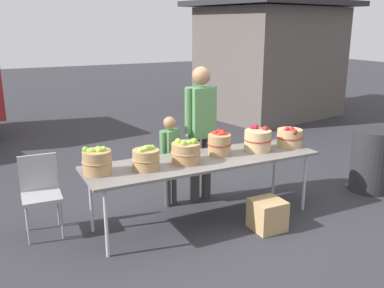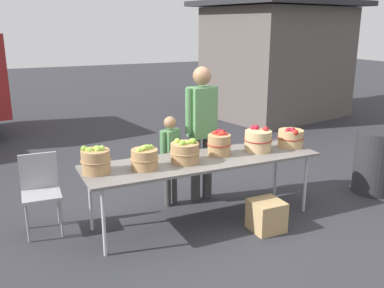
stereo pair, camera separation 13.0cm
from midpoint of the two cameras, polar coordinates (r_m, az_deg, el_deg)
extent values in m
plane|color=#2D2D33|center=(5.09, 2.20, -10.10)|extent=(40.00, 40.00, 0.00)
cube|color=slate|center=(4.81, 2.29, -2.20)|extent=(2.70, 0.76, 0.03)
cylinder|color=#B2B2B7|center=(4.28, -10.86, -10.22)|extent=(0.04, 0.04, 0.72)
cylinder|color=#B2B2B7|center=(5.36, 15.57, -5.11)|extent=(0.04, 0.04, 0.72)
cylinder|color=#B2B2B7|center=(4.82, -12.67, -7.31)|extent=(0.04, 0.04, 0.72)
cylinder|color=#B2B2B7|center=(5.80, 11.75, -3.27)|extent=(0.04, 0.04, 0.72)
cylinder|color=#A87F51|center=(4.43, -11.90, -2.29)|extent=(0.29, 0.29, 0.24)
torus|color=#A87F51|center=(4.43, -11.91, -2.14)|extent=(0.31, 0.31, 0.01)
sphere|color=#8CB738|center=(4.37, -11.57, -0.75)|extent=(0.07, 0.07, 0.07)
sphere|color=#9EC647|center=(4.39, -12.71, -0.90)|extent=(0.08, 0.08, 0.08)
sphere|color=#7AA833|center=(4.42, -11.75, -0.63)|extent=(0.07, 0.07, 0.07)
sphere|color=#7AA833|center=(4.42, -13.40, -0.64)|extent=(0.07, 0.07, 0.07)
sphere|color=#8CB738|center=(4.39, -11.69, -0.77)|extent=(0.07, 0.07, 0.07)
sphere|color=#8CB738|center=(4.39, -12.87, -0.83)|extent=(0.07, 0.07, 0.07)
sphere|color=#9EC647|center=(4.38, -11.12, -0.61)|extent=(0.07, 0.07, 0.07)
cylinder|color=#A87F51|center=(4.48, -5.53, -2.02)|extent=(0.28, 0.28, 0.21)
torus|color=#A87F51|center=(4.48, -5.53, -1.90)|extent=(0.30, 0.30, 0.01)
sphere|color=#9EC647|center=(4.46, -5.88, -0.80)|extent=(0.07, 0.07, 0.07)
sphere|color=#9EC647|center=(4.43, -5.50, -0.52)|extent=(0.06, 0.06, 0.06)
sphere|color=#8CB738|center=(4.46, -5.75, -0.68)|extent=(0.08, 0.08, 0.08)
sphere|color=#8CB738|center=(4.45, -5.62, -0.61)|extent=(0.07, 0.07, 0.07)
sphere|color=#9EC647|center=(4.39, -6.25, -0.89)|extent=(0.06, 0.06, 0.06)
sphere|color=#8CB738|center=(4.46, -5.13, -0.54)|extent=(0.08, 0.08, 0.08)
sphere|color=#9EC647|center=(4.51, -4.72, -0.47)|extent=(0.07, 0.07, 0.07)
cylinder|color=#A87F51|center=(4.66, -0.15, -1.20)|extent=(0.31, 0.31, 0.22)
torus|color=#A87F51|center=(4.65, -0.15, -1.07)|extent=(0.33, 0.33, 0.01)
sphere|color=#7AA833|center=(4.56, -0.46, 0.04)|extent=(0.08, 0.08, 0.08)
sphere|color=#8CB738|center=(4.63, 0.31, 0.15)|extent=(0.07, 0.07, 0.07)
sphere|color=#9EC647|center=(4.67, -1.19, 0.36)|extent=(0.07, 0.07, 0.07)
sphere|color=#8CB738|center=(4.64, 0.83, 0.33)|extent=(0.07, 0.07, 0.07)
sphere|color=#7AA833|center=(4.61, 1.03, 0.37)|extent=(0.06, 0.06, 0.06)
cylinder|color=#A87F51|center=(4.94, 4.39, -0.12)|extent=(0.26, 0.26, 0.24)
torus|color=maroon|center=(4.93, 4.40, 0.01)|extent=(0.28, 0.28, 0.01)
sphere|color=maroon|center=(4.96, 4.35, 1.62)|extent=(0.07, 0.07, 0.07)
sphere|color=#B22319|center=(4.90, 4.41, 1.10)|extent=(0.08, 0.08, 0.08)
sphere|color=#B22319|center=(4.93, 4.72, 1.42)|extent=(0.08, 0.08, 0.08)
sphere|color=#B22319|center=(4.95, 3.84, 1.38)|extent=(0.07, 0.07, 0.07)
sphere|color=#B22319|center=(4.92, 5.18, 1.18)|extent=(0.07, 0.07, 0.07)
sphere|color=#B22319|center=(4.91, 4.84, 1.28)|extent=(0.07, 0.07, 0.07)
sphere|color=maroon|center=(4.98, 4.86, 1.55)|extent=(0.07, 0.07, 0.07)
cylinder|color=tan|center=(5.16, 9.53, 0.42)|extent=(0.32, 0.32, 0.25)
torus|color=maroon|center=(5.15, 9.54, 0.55)|extent=(0.34, 0.34, 0.01)
sphere|color=#B22319|center=(5.23, 9.01, 2.07)|extent=(0.07, 0.07, 0.07)
sphere|color=#B22319|center=(5.22, 10.35, 1.84)|extent=(0.07, 0.07, 0.07)
sphere|color=maroon|center=(5.21, 8.88, 2.12)|extent=(0.07, 0.07, 0.07)
sphere|color=maroon|center=(5.20, 9.30, 2.16)|extent=(0.07, 0.07, 0.07)
sphere|color=maroon|center=(5.16, 10.59, 1.94)|extent=(0.07, 0.07, 0.07)
cylinder|color=tan|center=(5.41, 13.74, 0.73)|extent=(0.31, 0.31, 0.21)
torus|color=maroon|center=(5.41, 13.75, 0.84)|extent=(0.33, 0.33, 0.01)
sphere|color=maroon|center=(5.40, 13.46, 1.77)|extent=(0.07, 0.07, 0.07)
sphere|color=maroon|center=(5.33, 14.00, 1.77)|extent=(0.07, 0.07, 0.07)
sphere|color=maroon|center=(5.32, 13.27, 1.61)|extent=(0.06, 0.06, 0.06)
sphere|color=#B22319|center=(5.28, 14.30, 1.46)|extent=(0.08, 0.08, 0.08)
cylinder|color=#3F3F3F|center=(5.57, 2.71, -3.09)|extent=(0.12, 0.12, 0.84)
cylinder|color=#3F3F3F|center=(5.48, 1.16, -3.39)|extent=(0.12, 0.12, 0.84)
cube|color=#4C7F4C|center=(5.33, 2.01, 4.26)|extent=(0.33, 0.25, 0.63)
sphere|color=#936B4C|center=(5.26, 2.06, 9.08)|extent=(0.23, 0.23, 0.23)
cylinder|color=#4C7F4C|center=(5.42, 3.68, 4.80)|extent=(0.09, 0.09, 0.56)
cylinder|color=#4C7F4C|center=(5.23, 0.29, 4.44)|extent=(0.09, 0.09, 0.56)
cylinder|color=#3F3F3F|center=(5.43, -1.74, -5.16)|extent=(0.08, 0.08, 0.56)
cylinder|color=#3F3F3F|center=(5.35, -2.57, -5.50)|extent=(0.08, 0.08, 0.56)
cube|color=#4C7F4C|center=(5.24, -2.21, -0.33)|extent=(0.25, 0.23, 0.42)
sphere|color=#936B4C|center=(5.16, -2.24, 2.88)|extent=(0.15, 0.15, 0.15)
cylinder|color=#4C7F4C|center=(5.32, -1.33, 0.19)|extent=(0.06, 0.06, 0.37)
cylinder|color=#4C7F4C|center=(5.14, -3.12, -0.37)|extent=(0.06, 0.06, 0.37)
cube|color=#59514C|center=(10.86, 11.58, 10.57)|extent=(3.39, 2.91, 2.60)
cube|color=#262628|center=(10.83, 12.00, 17.86)|extent=(3.98, 3.50, 0.12)
cube|color=white|center=(9.77, 14.77, 11.02)|extent=(1.38, 0.30, 0.90)
cube|color=#99999E|center=(4.87, -18.74, -6.51)|extent=(0.42, 0.42, 0.04)
cube|color=#99999E|center=(4.97, -19.10, -3.41)|extent=(0.40, 0.05, 0.40)
cylinder|color=gray|center=(4.80, -20.39, -9.99)|extent=(0.02, 0.02, 0.42)
cylinder|color=gray|center=(4.82, -16.31, -9.55)|extent=(0.02, 0.02, 0.42)
cylinder|color=gray|center=(5.11, -20.56, -8.41)|extent=(0.02, 0.02, 0.42)
cylinder|color=gray|center=(5.13, -16.74, -8.00)|extent=(0.02, 0.02, 0.42)
cylinder|color=#262628|center=(6.27, 23.78, -2.23)|extent=(0.54, 0.54, 0.85)
cube|color=tan|center=(4.87, 10.68, -9.37)|extent=(0.34, 0.34, 0.34)
camera|label=1|loc=(0.07, -89.26, 0.21)|focal=39.94mm
camera|label=2|loc=(0.07, 90.74, -0.21)|focal=39.94mm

